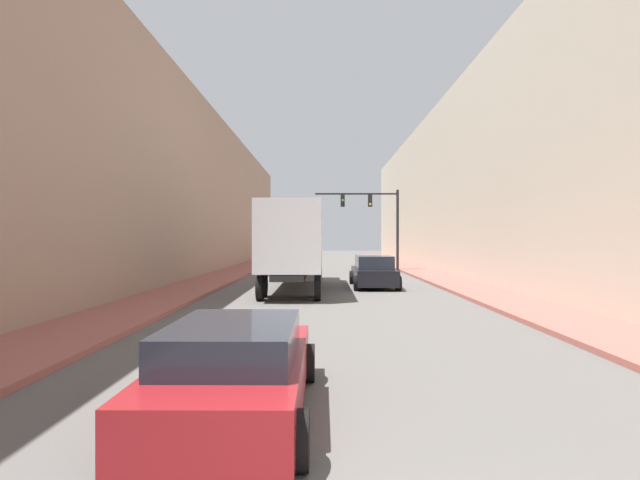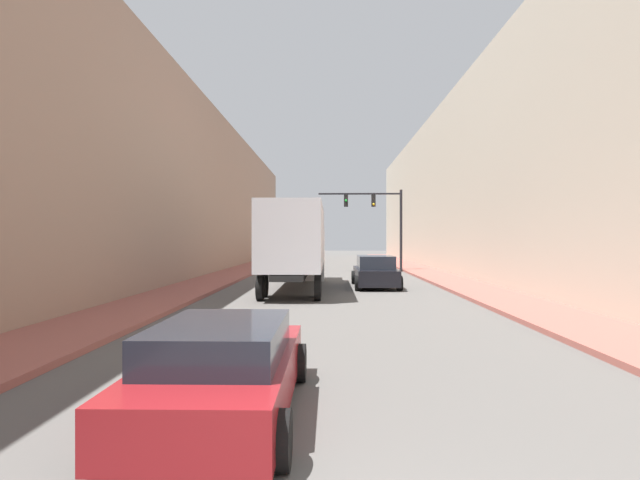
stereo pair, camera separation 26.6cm
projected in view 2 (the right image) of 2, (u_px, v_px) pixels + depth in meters
sidewalk_right at (435, 275)px, 32.28m from camera, size 2.76×80.00×0.15m
sidewalk_left at (230, 275)px, 32.54m from camera, size 2.76×80.00×0.15m
building_right at (503, 180)px, 32.18m from camera, size 6.00×80.00×12.46m
building_left at (163, 188)px, 32.62m from camera, size 6.00×80.00×11.53m
semi_truck at (297, 242)px, 24.49m from camera, size 2.55×12.37×3.94m
sedan_car at (224, 369)px, 6.84m from camera, size 2.10×4.54×1.31m
suv_car at (375, 272)px, 24.96m from camera, size 2.20×4.88×1.58m
traffic_signal_gantry at (381, 215)px, 36.96m from camera, size 6.22×0.35×6.07m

